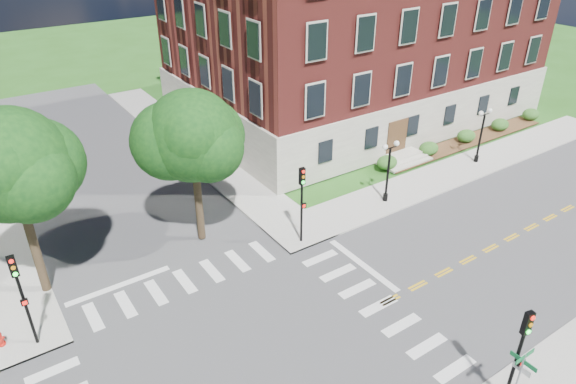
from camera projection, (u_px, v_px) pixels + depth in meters
ground at (254, 370)px, 22.03m from camera, size 160.00×160.00×0.00m
road_ew at (254, 370)px, 22.02m from camera, size 90.00×12.00×0.01m
road_ns at (254, 370)px, 22.02m from camera, size 12.00×90.00×0.01m
sidewalk_ne at (322, 157)px, 40.62m from camera, size 34.00×34.00×0.12m
crosswalk_east at (378, 306)px, 25.54m from camera, size 2.20×10.20×0.02m
stop_bar_east at (363, 265)px, 28.50m from camera, size 0.40×5.50×0.00m
main_building at (357, 23)px, 45.58m from camera, size 30.60×22.40×16.50m
shrub_row at (465, 143)px, 43.03m from camera, size 18.00×2.00×1.30m
tree_c at (10, 165)px, 23.04m from camera, size 5.32×5.32×9.82m
tree_d at (192, 136)px, 27.48m from camera, size 5.07×5.07×9.09m
traffic_signal_se at (520, 348)px, 18.91m from camera, size 0.36×0.41×4.80m
traffic_signal_ne at (302, 196)px, 28.84m from camera, size 0.34×0.39×4.80m
traffic_signal_nw at (20, 290)px, 21.78m from camera, size 0.33×0.36×4.80m
twin_lamp_west at (388, 168)px, 33.31m from camera, size 1.36×0.36×4.23m
twin_lamp_east at (481, 133)px, 38.53m from camera, size 1.36×0.36×4.23m
street_sign_pole at (520, 372)px, 19.04m from camera, size 1.10×1.10×3.10m
fire_hydrant at (0, 339)px, 22.98m from camera, size 0.35×0.35×0.75m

